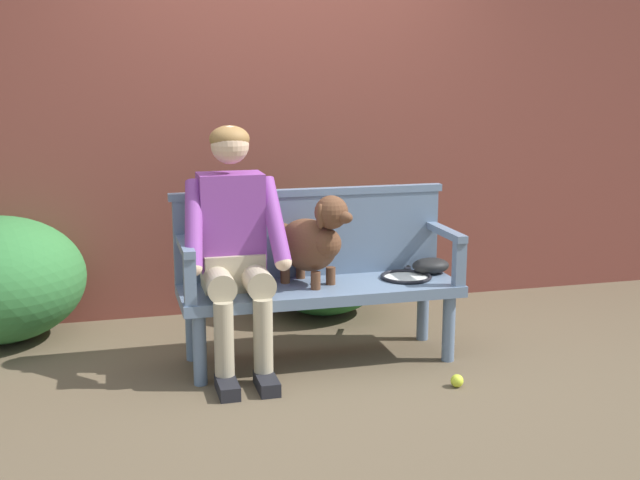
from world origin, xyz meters
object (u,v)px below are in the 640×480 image
garden_bench (320,295)px  person_seated (234,241)px  tennis_ball (457,381)px  dog_on_bench (314,240)px  baseball_glove (431,266)px  tennis_racket (406,275)px

garden_bench → person_seated: (-0.47, -0.01, 0.33)m
tennis_ball → dog_on_bench: bearing=136.9°
person_seated → dog_on_bench: bearing=2.4°
baseball_glove → dog_on_bench: bearing=-177.7°
baseball_glove → person_seated: bearing=-179.1°
tennis_racket → tennis_ball: size_ratio=8.72×
person_seated → tennis_racket: 1.02m
garden_bench → tennis_ball: (0.57, -0.56, -0.34)m
garden_bench → dog_on_bench: dog_on_bench is taller
tennis_racket → tennis_ball: tennis_racket is taller
dog_on_bench → tennis_racket: size_ratio=0.88×
person_seated → tennis_ball: size_ratio=19.76×
tennis_ball → person_seated: bearing=152.3°
garden_bench → tennis_racket: tennis_racket is taller
person_seated → tennis_racket: bearing=2.7°
tennis_racket → tennis_ball: bearing=-84.3°
garden_bench → baseball_glove: baseball_glove is taller
person_seated → tennis_racket: (0.99, 0.05, -0.27)m
garden_bench → tennis_racket: (0.52, 0.03, 0.07)m
garden_bench → person_seated: 0.58m
dog_on_bench → tennis_racket: 0.60m
dog_on_bench → baseball_glove: dog_on_bench is taller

